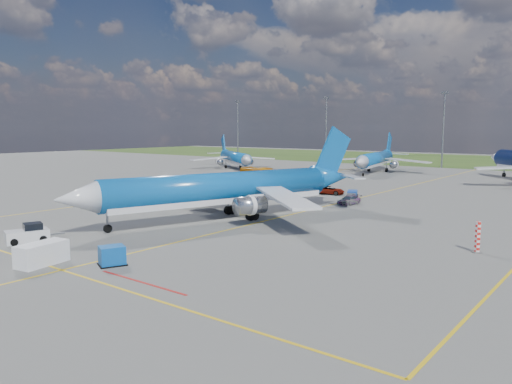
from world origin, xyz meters
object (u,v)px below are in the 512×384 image
Objects in this scene: bg_jet_nnw at (375,172)px; apron_bus at (260,175)px; warning_post at (478,237)px; pushback_tug at (28,234)px; service_car_c at (349,200)px; bg_jet_nw at (235,169)px; service_car_a at (210,184)px; uld_container at (112,256)px; service_car_b at (329,190)px; main_airliner at (222,219)px; service_van at (42,254)px; baggage_tug_c at (352,195)px.

bg_jet_nnw is 3.29× the size of apron_bus.
warning_post reaches higher than pushback_tug.
service_car_c is at bearing 140.58° from warning_post.
bg_jet_nw reaches higher than service_car_a.
pushback_tug is 2.82× the size of uld_container.
main_airliner is at bearing 169.16° from service_car_b.
bg_jet_nnw is 100.49m from pushback_tug.
warning_post is at bearing 22.12° from main_airliner.
pushback_tug is 1.34× the size of service_van.
bg_jet_nnw is (-45.32, 75.87, -1.50)m from warning_post.
service_car_b is (50.39, -32.86, 0.74)m from bg_jet_nw.
service_van reaches higher than service_car_b.
uld_container is (7.13, -22.22, 0.84)m from main_airliner.
bg_jet_nw is at bearing 147.33° from main_airliner.
service_car_c is 7.10m from baggage_tug_c.
main_airliner is 23.01m from service_car_c.
main_airliner reaches higher than service_car_b.
bg_jet_nw is at bearing 151.31° from service_car_c.
service_car_a is at bearing 157.95° from warning_post.
bg_jet_nw is 8.16× the size of service_van.
baggage_tug_c is (56.00, -35.06, 0.58)m from bg_jet_nw.
service_car_b is 12.13m from service_car_c.
service_van reaches higher than uld_container.
service_car_c is (-23.99, 19.72, -0.82)m from warning_post.
bg_jet_nnw is 105.25m from service_van.
pushback_tug is 46.39m from service_car_c.
bg_jet_nnw is at bearing 118.47° from main_airliner.
pushback_tug reaches higher than service_van.
service_car_a is (-11.47, -52.87, 0.74)m from bg_jet_nnw.
warning_post is 43.13m from service_car_b.
uld_container is 57.62m from service_car_a.
service_van is at bearing -92.60° from bg_jet_nnw.
main_airliner is 30.62m from service_car_b.
bg_jet_nw is 38.32m from apron_bus.
main_airliner is at bearing -91.24° from bg_jet_nnw.
pushback_tug reaches higher than service_car_c.
warning_post is 88.39m from bg_jet_nnw.
service_car_b is (5.98, 52.80, -0.06)m from pushback_tug.
uld_container is at bearing -109.90° from baggage_tug_c.
warning_post is at bearing 69.26° from uld_container.
warning_post is at bearing -32.87° from service_car_c.
service_car_a is at bearing 108.55° from service_van.
pushback_tug is at bearing -150.42° from apron_bus.
apron_bus reaches higher than service_car_a.
bg_jet_nw is (-82.82, 61.29, -1.50)m from warning_post.
pushback_tug is at bearing -147.60° from warning_post.
service_van is at bearing -113.09° from bg_jet_nw.
bg_jet_nnw reaches higher than service_car_a.
uld_container is at bearing 26.87° from service_van.
service_car_a is (-25.67, 25.16, 0.74)m from main_airliner.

